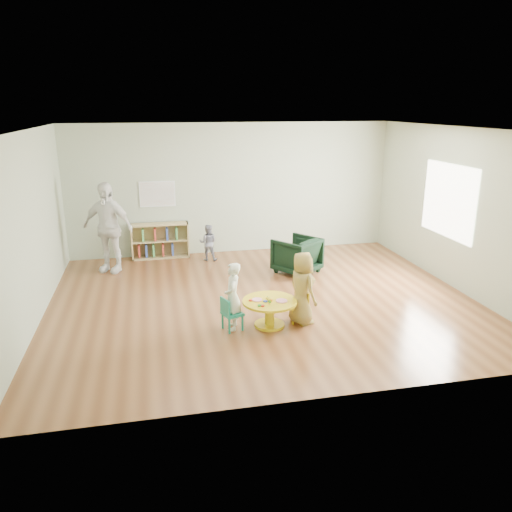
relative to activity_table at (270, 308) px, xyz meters
The scene contains 11 objects.
room 1.91m from the activity_table, 82.19° to the left, with size 7.10×7.00×2.80m.
activity_table is the anchor object (origin of this frame).
kid_chair_left 0.59m from the activity_table, behind, with size 0.34×0.34×0.50m.
kid_chair_right 0.52m from the activity_table, ahead, with size 0.31×0.31×0.50m.
bookshelf 4.15m from the activity_table, 111.00° to the left, with size 1.20×0.30×0.75m.
alphabet_poster 4.39m from the activity_table, 110.23° to the left, with size 0.74×0.01×0.54m.
armchair 2.53m from the activity_table, 64.40° to the left, with size 0.75×0.77×0.70m, color black.
child_left 0.59m from the activity_table, behind, with size 0.37×0.24×1.00m, color white.
child_right 0.57m from the activity_table, ahead, with size 0.54×0.35×1.11m, color yellow.
toddler 3.48m from the activity_table, 98.19° to the left, with size 0.37×0.29×0.77m, color #191F3E.
adult_caretaker 4.04m from the activity_table, 128.08° to the left, with size 1.03×0.43×1.76m, color white.
Camera 1 is at (-1.74, -7.62, 3.16)m, focal length 35.00 mm.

